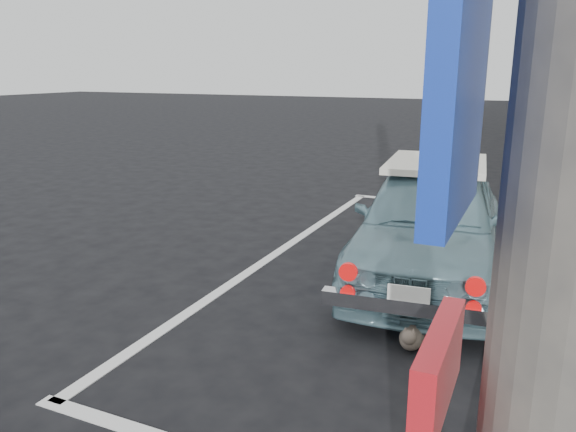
% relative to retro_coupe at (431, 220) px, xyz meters
% --- Properties ---
extents(ground, '(80.00, 80.00, 0.00)m').
position_rel_retro_coupe_xyz_m(ground, '(-0.93, -3.01, -0.63)').
color(ground, black).
rests_on(ground, ground).
extents(pline_front, '(3.00, 0.12, 0.01)m').
position_rel_retro_coupe_xyz_m(pline_front, '(-0.43, 3.49, -0.63)').
color(pline_front, silver).
rests_on(pline_front, ground).
extents(pline_side, '(0.12, 7.00, 0.01)m').
position_rel_retro_coupe_xyz_m(pline_side, '(-1.83, -0.01, -0.63)').
color(pline_side, silver).
rests_on(pline_side, ground).
extents(retro_coupe, '(1.83, 3.80, 1.25)m').
position_rel_retro_coupe_xyz_m(retro_coupe, '(0.00, 0.00, 0.00)').
color(retro_coupe, '#6C94A2').
rests_on(retro_coupe, ground).
extents(cat, '(0.21, 0.46, 0.24)m').
position_rel_retro_coupe_xyz_m(cat, '(0.21, -1.74, -0.52)').
color(cat, '#706655').
rests_on(cat, ground).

